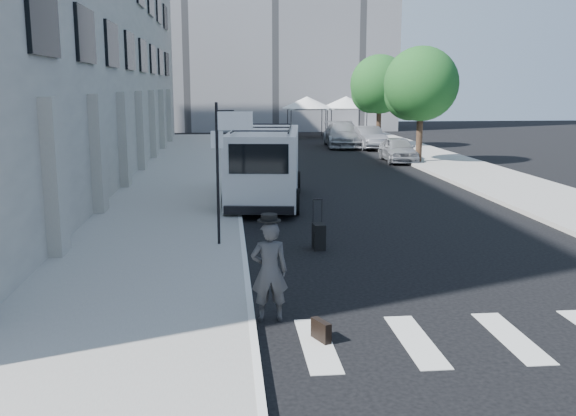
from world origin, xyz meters
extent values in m
plane|color=black|center=(0.00, 0.00, 0.00)|extent=(120.00, 120.00, 0.00)
cube|color=gray|center=(-4.25, 16.00, 0.07)|extent=(4.50, 48.00, 0.15)
cube|color=gray|center=(9.00, 20.00, 0.07)|extent=(4.00, 56.00, 0.15)
cube|color=gray|center=(-11.50, 18.00, 6.00)|extent=(10.00, 44.00, 12.00)
cylinder|color=black|center=(-2.60, 3.20, 1.90)|extent=(0.07, 0.07, 3.50)
cube|color=white|center=(-2.60, 3.22, 2.75)|extent=(0.30, 0.03, 0.42)
cube|color=white|center=(-2.15, 3.20, 3.20)|extent=(0.85, 0.06, 0.45)
cylinder|color=black|center=(7.60, 20.00, 1.40)|extent=(0.32, 0.32, 2.80)
sphere|color=#16441A|center=(7.60, 20.00, 4.13)|extent=(3.80, 3.80, 3.80)
sphere|color=#16441A|center=(7.20, 20.60, 3.56)|extent=(2.66, 2.66, 2.66)
cylinder|color=black|center=(7.60, 29.00, 1.40)|extent=(0.32, 0.32, 2.80)
sphere|color=#16441A|center=(7.60, 29.00, 4.13)|extent=(3.80, 3.80, 3.80)
sphere|color=#16441A|center=(7.20, 29.60, 3.56)|extent=(2.66, 2.66, 2.66)
cylinder|color=black|center=(2.60, 36.60, 1.10)|extent=(0.06, 0.06, 2.20)
cylinder|color=black|center=(5.40, 36.60, 1.10)|extent=(0.06, 0.06, 2.20)
cylinder|color=black|center=(2.60, 39.40, 1.10)|extent=(0.06, 0.06, 2.20)
cylinder|color=black|center=(5.40, 39.40, 1.10)|extent=(0.06, 0.06, 2.20)
cube|color=white|center=(4.00, 38.00, 2.25)|extent=(3.00, 3.00, 0.12)
cone|color=white|center=(4.00, 38.00, 2.75)|extent=(4.00, 4.00, 0.90)
cylinder|color=black|center=(5.80, 37.10, 1.10)|extent=(0.06, 0.06, 2.20)
cylinder|color=black|center=(8.60, 37.10, 1.10)|extent=(0.06, 0.06, 2.20)
cylinder|color=black|center=(5.80, 39.90, 1.10)|extent=(0.06, 0.06, 2.20)
cylinder|color=black|center=(8.60, 39.90, 1.10)|extent=(0.06, 0.06, 2.20)
cube|color=white|center=(7.20, 38.50, 2.25)|extent=(3.00, 3.00, 0.12)
cone|color=white|center=(7.20, 38.50, 2.75)|extent=(4.00, 4.00, 0.90)
imported|color=#363638|center=(-1.67, -1.84, 0.89)|extent=(0.66, 0.45, 1.78)
cube|color=black|center=(-0.91, -2.84, 0.17)|extent=(0.29, 0.45, 0.34)
cube|color=black|center=(-0.11, 3.00, 0.32)|extent=(0.30, 0.46, 0.65)
cylinder|color=black|center=(-0.23, 3.20, 0.93)|extent=(0.02, 0.02, 0.62)
cylinder|color=black|center=(-0.01, 3.21, 0.93)|extent=(0.02, 0.02, 0.62)
cube|color=black|center=(-0.12, 3.20, 1.23)|extent=(0.25, 0.04, 0.03)
cube|color=silver|center=(-1.06, 9.48, 1.37)|extent=(2.94, 6.25, 2.34)
cube|color=silver|center=(-0.66, 12.75, 0.84)|extent=(2.23, 1.25, 1.23)
cube|color=black|center=(-1.42, 6.51, 1.90)|extent=(1.78, 0.30, 0.89)
cylinder|color=black|center=(-1.86, 11.71, 0.42)|extent=(0.41, 0.88, 0.85)
cylinder|color=black|center=(0.25, 11.46, 0.42)|extent=(0.41, 0.88, 0.85)
cylinder|color=black|center=(-2.36, 7.62, 0.42)|extent=(0.41, 0.88, 0.85)
cylinder|color=black|center=(-0.25, 7.36, 0.42)|extent=(0.41, 0.88, 0.85)
imported|color=#94959B|center=(6.80, 21.08, 0.68)|extent=(1.80, 4.05, 1.35)
imported|color=#56575D|center=(6.80, 28.48, 0.72)|extent=(1.84, 4.46, 1.44)
imported|color=#94969B|center=(5.38, 29.85, 0.82)|extent=(2.62, 5.78, 1.64)
camera|label=1|loc=(-2.38, -12.48, 4.04)|focal=40.00mm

